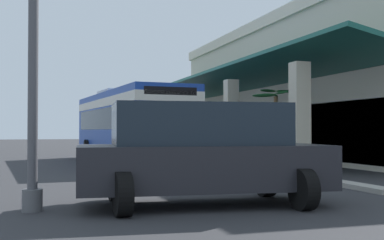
# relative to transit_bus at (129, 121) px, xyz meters

# --- Properties ---
(ground) EXTENTS (120.00, 120.00, 0.00)m
(ground) POSITION_rel_transit_bus_xyz_m (-2.21, 8.99, -1.85)
(ground) COLOR #2D2D30
(curb_strip) EXTENTS (29.78, 0.50, 0.12)m
(curb_strip) POSITION_rel_transit_bus_xyz_m (-2.14, 3.69, -1.79)
(curb_strip) COLOR #9E998E
(curb_strip) RESTS_ON ground
(plaza_building) EXTENTS (25.12, 15.18, 7.45)m
(plaza_building) POSITION_rel_transit_bus_xyz_m (-2.14, 13.32, 1.87)
(plaza_building) COLOR beige
(plaza_building) RESTS_ON ground
(transit_bus) EXTENTS (11.38, 3.49, 3.34)m
(transit_bus) POSITION_rel_transit_bus_xyz_m (0.00, 0.00, 0.00)
(transit_bus) COLOR #193D9E
(transit_bus) RESTS_ON ground
(parked_suv_charcoal) EXTENTS (3.01, 4.96, 1.97)m
(parked_suv_charcoal) POSITION_rel_transit_bus_xyz_m (13.00, -0.90, -0.84)
(parked_suv_charcoal) COLOR #232328
(parked_suv_charcoal) RESTS_ON ground
(pedestrian) EXTENTS (0.70, 0.35, 1.74)m
(pedestrian) POSITION_rel_transit_bus_xyz_m (7.81, 0.74, -0.87)
(pedestrian) COLOR #726651
(pedestrian) RESTS_ON ground
(potted_palm) EXTENTS (2.04, 2.05, 3.13)m
(potted_palm) POSITION_rel_transit_bus_xyz_m (3.96, 5.28, -1.15)
(potted_palm) COLOR #4C4742
(potted_palm) RESTS_ON ground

